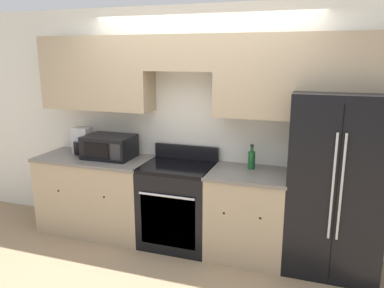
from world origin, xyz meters
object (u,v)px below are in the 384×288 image
at_px(microwave, 109,147).
at_px(oven_range, 178,204).
at_px(bottle, 252,159).
at_px(refrigerator, 335,182).

bearing_deg(microwave, oven_range, -2.78).
relative_size(oven_range, bottle, 4.11).
relative_size(microwave, bottle, 2.13).
relative_size(refrigerator, microwave, 3.15).
height_order(oven_range, refrigerator, refrigerator).
bearing_deg(bottle, refrigerator, -3.97).
xyz_separation_m(refrigerator, bottle, (-0.82, 0.06, 0.14)).
height_order(oven_range, microwave, microwave).
relative_size(oven_range, microwave, 1.93).
height_order(microwave, bottle, same).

